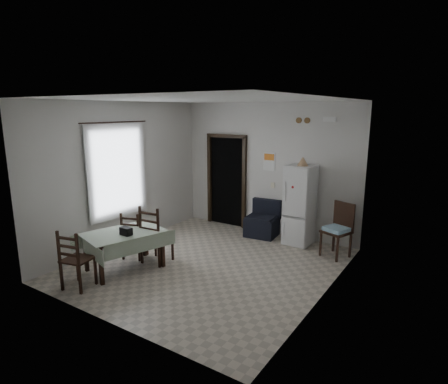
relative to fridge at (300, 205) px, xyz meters
name	(u,v)px	position (x,y,z in m)	size (l,w,h in m)	color
ground	(209,265)	(-0.92, -1.93, -0.82)	(4.50, 4.50, 0.00)	#B3A692
ceiling	(207,99)	(-0.92, -1.93, 2.08)	(4.20, 4.50, 0.02)	white
wall_back	(267,169)	(-0.92, 0.32, 0.63)	(4.20, 0.02, 2.90)	silver
wall_front	(102,216)	(-0.92, -4.18, 0.63)	(4.20, 0.02, 2.90)	silver
wall_left	(124,175)	(-3.02, -1.93, 0.63)	(0.02, 4.50, 2.90)	silver
wall_right	(328,202)	(1.18, -1.93, 0.63)	(0.02, 4.50, 2.90)	silver
doorway	(232,180)	(-1.97, 0.52, 0.24)	(1.06, 0.52, 2.22)	black
window_recess	(114,171)	(-3.07, -2.13, 0.73)	(0.10, 1.20, 1.60)	silver
curtain	(118,171)	(-2.96, -2.13, 0.73)	(0.02, 1.45, 1.85)	silver
curtain_rod	(115,122)	(-2.95, -2.13, 1.68)	(0.02, 0.02, 1.60)	black
calendar	(269,162)	(-0.87, 0.31, 0.80)	(0.28, 0.02, 0.40)	white
calendar_image	(269,157)	(-0.87, 0.30, 0.90)	(0.24, 0.01, 0.14)	orange
light_switch	(273,185)	(-0.77, 0.31, 0.28)	(0.08, 0.02, 0.12)	beige
vent_left	(299,120)	(-0.22, 0.30, 1.70)	(0.12, 0.12, 0.03)	brown
vent_right	(307,120)	(-0.04, 0.30, 1.70)	(0.12, 0.12, 0.03)	brown
emergency_light	(330,119)	(0.43, 0.28, 1.73)	(0.25, 0.07, 0.09)	white
fridge	(300,205)	(0.00, 0.00, 0.00)	(0.53, 0.53, 1.64)	white
tan_cone	(303,161)	(0.04, -0.04, 0.91)	(0.22, 0.22, 0.18)	tan
navy_seat	(262,219)	(-0.86, 0.00, -0.43)	(0.65, 0.63, 0.79)	black
corner_chair	(336,231)	(0.87, -0.31, -0.30)	(0.45, 0.45, 1.03)	black
dining_table	(125,251)	(-2.04, -2.88, -0.49)	(0.86, 1.30, 0.67)	#A3B69B
black_bag	(126,231)	(-1.89, -2.95, -0.08)	(0.21, 0.12, 0.13)	black
dining_chair_far_left	(135,234)	(-2.29, -2.40, -0.37)	(0.38, 0.38, 0.90)	black
dining_chair_far_right	(157,234)	(-1.79, -2.33, -0.28)	(0.46, 0.46, 1.08)	black
dining_chair_near_head	(77,258)	(-2.11, -3.76, -0.34)	(0.41, 0.41, 0.96)	black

